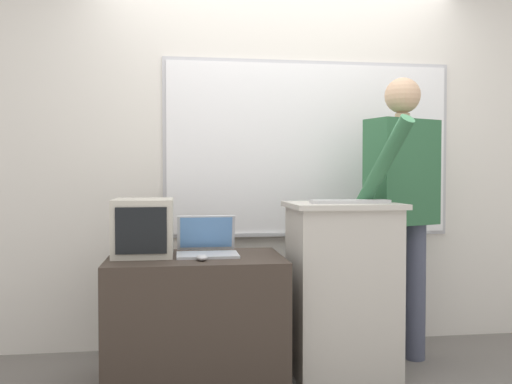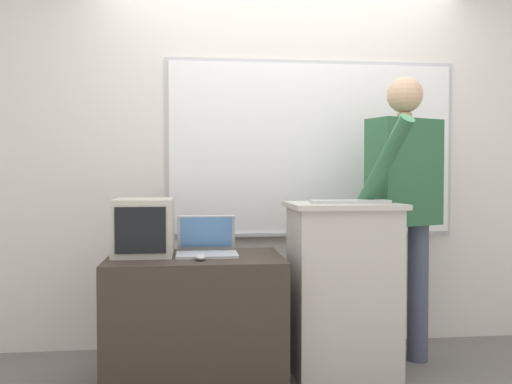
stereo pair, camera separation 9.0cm
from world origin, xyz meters
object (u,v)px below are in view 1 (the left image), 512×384
(laptop, at_px, (207,244))
(computer_mouse_by_laptop, at_px, (202,257))
(side_desk, at_px, (196,321))
(wireless_keyboard, at_px, (350,201))
(lectern_podium, at_px, (342,288))
(person_presenter, at_px, (402,196))
(crt_monitor, at_px, (144,227))

(laptop, height_order, computer_mouse_by_laptop, laptop)
(side_desk, xyz_separation_m, wireless_keyboard, (0.88, -0.03, 0.67))
(lectern_podium, xyz_separation_m, side_desk, (-0.86, -0.04, -0.15))
(lectern_podium, bearing_deg, wireless_keyboard, -69.20)
(side_desk, bearing_deg, lectern_podium, 2.56)
(laptop, bearing_deg, person_presenter, 5.58)
(side_desk, height_order, person_presenter, person_presenter)
(laptop, xyz_separation_m, crt_monitor, (-0.36, 0.03, 0.10))
(side_desk, bearing_deg, crt_monitor, 162.36)
(lectern_podium, distance_m, computer_mouse_by_laptop, 0.88)
(lectern_podium, bearing_deg, computer_mouse_by_laptop, -166.82)
(side_desk, xyz_separation_m, computer_mouse_by_laptop, (0.03, -0.16, 0.38))
(person_presenter, height_order, laptop, person_presenter)
(wireless_keyboard, xyz_separation_m, crt_monitor, (-1.18, 0.12, -0.14))
(crt_monitor, bearing_deg, person_presenter, 3.26)
(person_presenter, bearing_deg, lectern_podium, 177.32)
(side_desk, xyz_separation_m, laptop, (0.07, 0.06, 0.42))
(side_desk, height_order, crt_monitor, crt_monitor)
(laptop, distance_m, computer_mouse_by_laptop, 0.23)
(laptop, bearing_deg, wireless_keyboard, -6.41)
(lectern_podium, bearing_deg, side_desk, -177.44)
(computer_mouse_by_laptop, bearing_deg, lectern_podium, 13.18)
(person_presenter, xyz_separation_m, crt_monitor, (-1.58, -0.09, -0.16))
(side_desk, bearing_deg, laptop, 43.92)
(person_presenter, bearing_deg, side_desk, 166.90)
(side_desk, xyz_separation_m, person_presenter, (1.29, 0.18, 0.69))
(computer_mouse_by_laptop, bearing_deg, wireless_keyboard, 8.47)
(laptop, relative_size, crt_monitor, 0.83)
(lectern_podium, xyz_separation_m, computer_mouse_by_laptop, (-0.83, -0.19, 0.23))
(wireless_keyboard, bearing_deg, computer_mouse_by_laptop, -171.53)
(person_presenter, distance_m, crt_monitor, 1.59)
(computer_mouse_by_laptop, relative_size, crt_monitor, 0.24)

